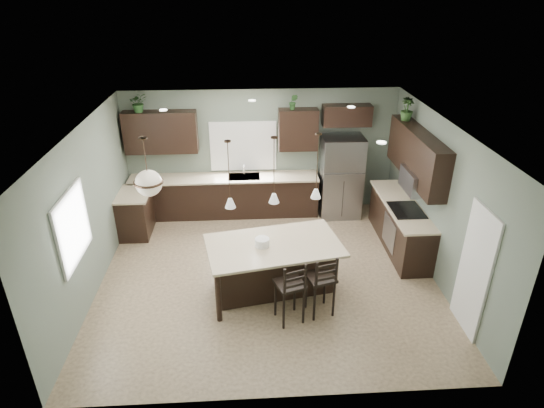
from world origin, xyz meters
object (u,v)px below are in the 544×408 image
at_px(refrigerator, 341,177).
at_px(plant_back_left, 138,103).
at_px(kitchen_island, 274,267).
at_px(bar_stool_right, 320,284).
at_px(serving_dish, 262,242).
at_px(bar_stool_center, 290,291).

xyz_separation_m(refrigerator, plant_back_left, (-4.29, 0.23, 1.67)).
distance_m(kitchen_island, plant_back_left, 4.52).
xyz_separation_m(kitchen_island, bar_stool_right, (0.70, -0.64, 0.10)).
relative_size(serving_dish, bar_stool_center, 0.21).
relative_size(bar_stool_right, plant_back_left, 2.80).
bearing_deg(refrigerator, plant_back_left, 176.99).
bearing_deg(refrigerator, serving_dish, -123.60).
bearing_deg(serving_dish, refrigerator, 56.40).
relative_size(bar_stool_center, plant_back_left, 2.82).
height_order(refrigerator, serving_dish, refrigerator).
bearing_deg(bar_stool_right, bar_stool_center, -178.98).
bearing_deg(kitchen_island, bar_stool_center, -86.94).
height_order(serving_dish, bar_stool_center, bar_stool_center).
bearing_deg(kitchen_island, refrigerator, 48.14).
height_order(kitchen_island, bar_stool_center, bar_stool_center).
bearing_deg(plant_back_left, kitchen_island, -49.02).
bearing_deg(kitchen_island, plant_back_left, 120.19).
bearing_deg(plant_back_left, serving_dish, -51.57).
xyz_separation_m(bar_stool_center, bar_stool_right, (0.51, 0.15, -0.00)).
bearing_deg(kitchen_island, serving_dish, 180.00).
relative_size(refrigerator, serving_dish, 7.71).
distance_m(serving_dish, bar_stool_center, 0.95).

